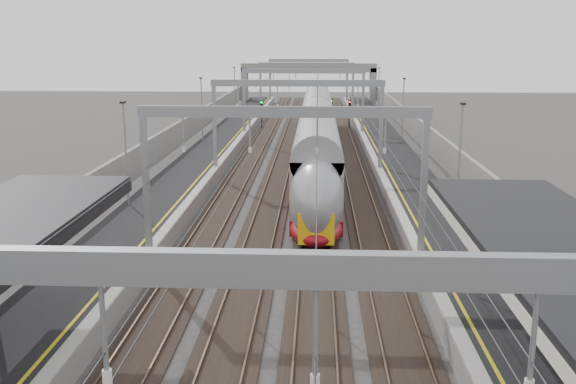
# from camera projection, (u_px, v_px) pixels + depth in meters

# --- Properties ---
(platform_left) EXTENTS (4.00, 120.00, 1.00)m
(platform_left) POSITION_uv_depth(u_px,v_px,m) (201.00, 165.00, 52.53)
(platform_left) COLOR black
(platform_left) RESTS_ON ground
(platform_right) EXTENTS (4.00, 120.00, 1.00)m
(platform_right) POSITION_uv_depth(u_px,v_px,m) (397.00, 167.00, 51.82)
(platform_right) COLOR black
(platform_right) RESTS_ON ground
(tracks) EXTENTS (11.40, 140.00, 0.20)m
(tracks) POSITION_uv_depth(u_px,v_px,m) (298.00, 171.00, 52.28)
(tracks) COLOR black
(tracks) RESTS_ON ground
(overhead_line) EXTENTS (13.00, 140.00, 6.60)m
(overhead_line) POSITION_uv_depth(u_px,v_px,m) (301.00, 90.00, 57.32)
(overhead_line) COLOR gray
(overhead_line) RESTS_ON platform_left
(overbridge) EXTENTS (22.00, 2.20, 6.90)m
(overbridge) POSITION_uv_depth(u_px,v_px,m) (309.00, 73.00, 104.56)
(overbridge) COLOR slate
(overbridge) RESTS_ON ground
(wall_left) EXTENTS (0.30, 120.00, 3.20)m
(wall_left) POSITION_uv_depth(u_px,v_px,m) (162.00, 151.00, 52.42)
(wall_left) COLOR slate
(wall_left) RESTS_ON ground
(wall_right) EXTENTS (0.30, 120.00, 3.20)m
(wall_right) POSITION_uv_depth(u_px,v_px,m) (438.00, 154.00, 51.43)
(wall_right) COLOR slate
(wall_right) RESTS_ON ground
(train) EXTENTS (2.86, 52.16, 4.52)m
(train) POSITION_uv_depth(u_px,v_px,m) (317.00, 139.00, 54.91)
(train) COLOR maroon
(train) RESTS_ON ground
(signal_green) EXTENTS (0.32, 0.32, 3.48)m
(signal_green) POSITION_uv_depth(u_px,v_px,m) (262.00, 109.00, 77.05)
(signal_green) COLOR black
(signal_green) RESTS_ON ground
(signal_red_near) EXTENTS (0.32, 0.32, 3.48)m
(signal_red_near) POSITION_uv_depth(u_px,v_px,m) (331.00, 108.00, 78.87)
(signal_red_near) COLOR black
(signal_red_near) RESTS_ON ground
(signal_red_far) EXTENTS (0.32, 0.32, 3.48)m
(signal_red_far) POSITION_uv_depth(u_px,v_px,m) (350.00, 109.00, 77.70)
(signal_red_far) COLOR black
(signal_red_far) RESTS_ON ground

